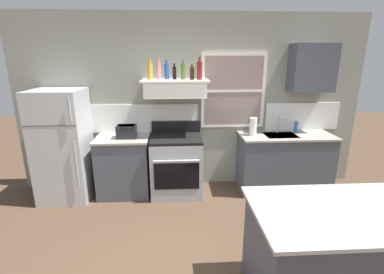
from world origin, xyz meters
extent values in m
cube|color=gray|center=(0.00, 2.23, 1.35)|extent=(5.40, 0.06, 2.70)
cube|color=white|center=(-1.15, 2.19, 1.13)|extent=(2.50, 0.02, 0.44)
cube|color=white|center=(1.80, 2.19, 1.13)|extent=(1.20, 0.02, 0.44)
cube|color=white|center=(0.65, 2.18, 1.55)|extent=(1.00, 0.04, 1.15)
cube|color=gray|center=(0.65, 2.17, 1.55)|extent=(0.90, 0.01, 1.05)
cube|color=white|center=(0.65, 2.16, 1.55)|extent=(0.90, 0.02, 0.04)
cube|color=#B7BABC|center=(-1.90, 1.84, 0.81)|extent=(0.70, 0.68, 1.63)
cube|color=#333333|center=(-1.90, 1.50, 1.20)|extent=(0.69, 0.00, 0.01)
cylinder|color=#A5A8AD|center=(-1.60, 1.47, 0.66)|extent=(0.02, 0.02, 0.66)
cylinder|color=#A5A8AD|center=(-1.60, 1.47, 1.41)|extent=(0.02, 0.02, 0.30)
cube|color=#474C56|center=(-1.05, 1.90, 0.44)|extent=(0.76, 0.60, 0.88)
cube|color=#9E998E|center=(-1.05, 1.90, 0.90)|extent=(0.79, 0.63, 0.03)
cube|color=black|center=(-0.97, 1.87, 1.01)|extent=(0.28, 0.20, 0.19)
cube|color=black|center=(-0.97, 1.87, 1.09)|extent=(0.24, 0.16, 0.01)
cube|color=black|center=(-1.12, 1.87, 1.04)|extent=(0.02, 0.03, 0.02)
cube|color=#9EA0A5|center=(-0.25, 1.86, 0.43)|extent=(0.76, 0.64, 0.87)
cube|color=black|center=(-0.25, 1.86, 0.89)|extent=(0.76, 0.64, 0.04)
cube|color=black|center=(-0.25, 2.15, 1.00)|extent=(0.76, 0.06, 0.18)
cube|color=black|center=(-0.25, 1.54, 0.42)|extent=(0.65, 0.01, 0.40)
cylinder|color=silver|center=(-0.25, 1.50, 0.67)|extent=(0.65, 0.03, 0.03)
cube|color=white|center=(-0.25, 1.96, 1.61)|extent=(0.88, 0.48, 0.22)
cube|color=#262628|center=(-0.25, 1.74, 1.53)|extent=(0.75, 0.02, 0.04)
cube|color=white|center=(-0.25, 1.96, 1.73)|extent=(0.96, 0.52, 0.02)
cylinder|color=#B29333|center=(-0.60, 1.97, 1.86)|extent=(0.08, 0.08, 0.23)
cylinder|color=#B29333|center=(-0.60, 1.97, 2.01)|extent=(0.03, 0.03, 0.06)
cylinder|color=#C67F84|center=(-0.48, 1.97, 1.87)|extent=(0.07, 0.07, 0.25)
cylinder|color=#C67F84|center=(-0.48, 1.97, 2.02)|extent=(0.03, 0.03, 0.06)
cylinder|color=#1E478C|center=(-0.37, 2.02, 1.85)|extent=(0.07, 0.07, 0.22)
cylinder|color=#1E478C|center=(-0.37, 2.02, 1.99)|extent=(0.03, 0.03, 0.05)
cylinder|color=black|center=(-0.26, 2.00, 1.84)|extent=(0.06, 0.06, 0.18)
cylinder|color=black|center=(-0.26, 2.00, 1.95)|extent=(0.02, 0.02, 0.05)
cylinder|color=#4C601E|center=(-0.13, 1.96, 1.86)|extent=(0.06, 0.06, 0.22)
cylinder|color=#4C601E|center=(-0.13, 1.96, 1.99)|extent=(0.03, 0.03, 0.06)
cylinder|color=#381E0F|center=(-0.01, 1.96, 1.83)|extent=(0.06, 0.06, 0.17)
cylinder|color=#381E0F|center=(-0.01, 1.96, 1.94)|extent=(0.03, 0.03, 0.04)
cylinder|color=maroon|center=(0.10, 1.91, 1.87)|extent=(0.07, 0.07, 0.25)
cylinder|color=maroon|center=(0.10, 1.91, 2.03)|extent=(0.03, 0.03, 0.06)
cube|color=#474C56|center=(1.45, 1.90, 0.44)|extent=(1.40, 0.60, 0.88)
cube|color=#9E998E|center=(1.45, 1.90, 0.90)|extent=(1.43, 0.63, 0.03)
cube|color=#B7BABC|center=(1.35, 1.88, 0.90)|extent=(0.48, 0.36, 0.01)
cylinder|color=silver|center=(1.35, 2.02, 1.05)|extent=(0.03, 0.03, 0.28)
cylinder|color=silver|center=(1.35, 1.94, 1.17)|extent=(0.02, 0.16, 0.02)
cylinder|color=white|center=(0.92, 1.90, 1.04)|extent=(0.11, 0.11, 0.27)
cylinder|color=blue|center=(1.63, 2.00, 1.00)|extent=(0.06, 0.06, 0.18)
cube|color=#474C56|center=(1.05, -0.26, 0.44)|extent=(1.32, 0.82, 0.88)
cube|color=#9E998E|center=(1.05, -0.26, 0.90)|extent=(1.40, 0.90, 0.03)
cube|color=#474C56|center=(1.80, 2.04, 1.90)|extent=(0.64, 0.32, 0.70)
camera|label=1|loc=(-0.25, -2.12, 2.07)|focal=26.00mm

